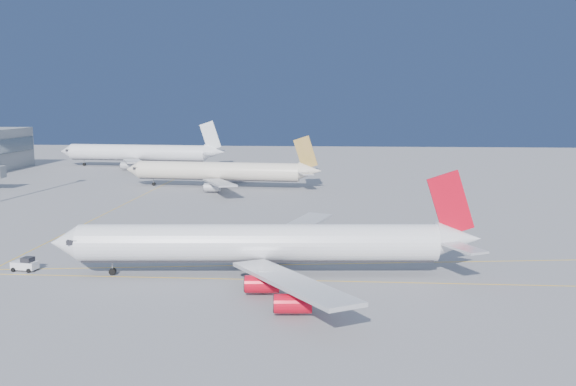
% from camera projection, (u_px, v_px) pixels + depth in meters
% --- Properties ---
extents(ground, '(500.00, 500.00, 0.00)m').
position_uv_depth(ground, '(261.00, 256.00, 106.37)').
color(ground, slate).
rests_on(ground, ground).
extents(taxiway_lines, '(118.86, 140.00, 0.02)m').
position_uv_depth(taxiway_lines, '(183.00, 246.00, 113.70)').
color(taxiway_lines, '#FAB60D').
rests_on(taxiway_lines, ground).
extents(airliner_virgin, '(63.57, 56.94, 15.68)m').
position_uv_depth(airliner_virgin, '(267.00, 244.00, 94.31)').
color(airliner_virgin, white).
rests_on(airliner_virgin, ground).
extents(airliner_etihad, '(59.51, 54.75, 15.52)m').
position_uv_depth(airliner_etihad, '(222.00, 171.00, 188.59)').
color(airliner_etihad, beige).
rests_on(airliner_etihad, ground).
extents(airliner_third, '(66.46, 61.04, 17.82)m').
position_uv_depth(airliner_third, '(141.00, 153.00, 245.64)').
color(airliner_third, white).
rests_on(airliner_third, ground).
extents(pushback_tug, '(4.02, 2.79, 2.12)m').
position_uv_depth(pushback_tug, '(25.00, 264.00, 97.11)').
color(pushback_tug, white).
rests_on(pushback_tug, ground).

